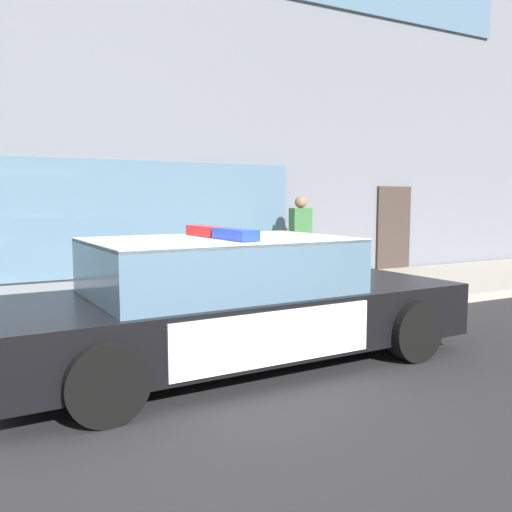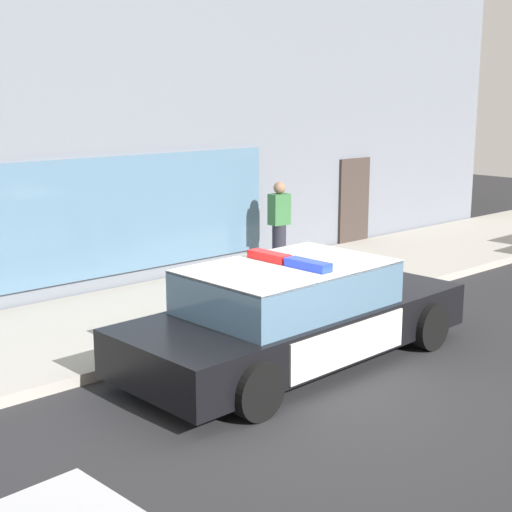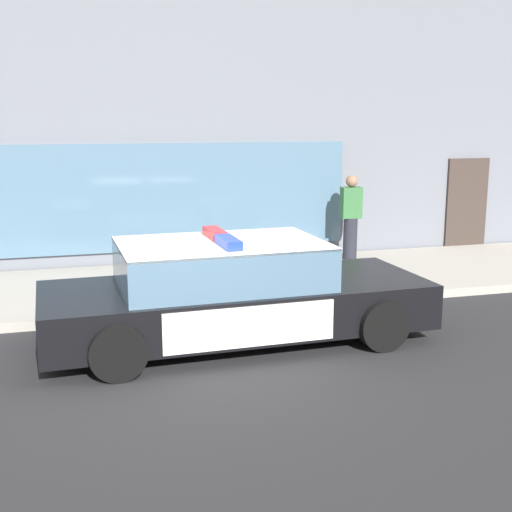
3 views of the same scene
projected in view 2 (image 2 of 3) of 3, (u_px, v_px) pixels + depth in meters
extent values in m
plane|color=#262628|center=(280.00, 397.00, 9.05)|extent=(48.00, 48.00, 0.00)
cube|color=#A39E93|center=(119.00, 324.00, 11.65)|extent=(48.00, 3.42, 0.15)
cube|color=#382D28|center=(354.00, 203.00, 17.60)|extent=(1.00, 0.08, 2.10)
cube|color=black|center=(298.00, 326.00, 10.15)|extent=(5.22, 2.11, 0.60)
cube|color=silver|center=(374.00, 292.00, 11.24)|extent=(1.82, 1.96, 0.05)
cube|color=silver|center=(194.00, 344.00, 8.89)|extent=(1.51, 1.95, 0.05)
cube|color=silver|center=(243.00, 312.00, 10.77)|extent=(2.17, 0.10, 0.51)
cube|color=silver|center=(350.00, 345.00, 9.39)|extent=(2.17, 0.10, 0.51)
cube|color=yellow|center=(242.00, 312.00, 10.79)|extent=(0.22, 0.02, 0.26)
cube|color=slate|center=(288.00, 288.00, 9.89)|extent=(2.74, 1.83, 0.60)
cube|color=silver|center=(288.00, 266.00, 9.83)|extent=(2.74, 1.83, 0.04)
cube|color=red|center=(269.00, 256.00, 10.06)|extent=(0.22, 0.67, 0.11)
cube|color=blue|center=(308.00, 265.00, 9.57)|extent=(0.22, 0.67, 0.11)
cylinder|color=black|center=(326.00, 300.00, 12.02)|extent=(0.69, 0.24, 0.68)
cylinder|color=black|center=(430.00, 326.00, 10.66)|extent=(0.69, 0.24, 0.68)
cylinder|color=black|center=(153.00, 349.00, 9.72)|extent=(0.69, 0.24, 0.68)
cylinder|color=black|center=(257.00, 391.00, 8.35)|extent=(0.69, 0.24, 0.68)
cylinder|color=silver|center=(289.00, 304.00, 12.27)|extent=(0.28, 0.28, 0.10)
cylinder|color=silver|center=(289.00, 288.00, 12.21)|extent=(0.19, 0.19, 0.45)
sphere|color=silver|center=(290.00, 271.00, 12.15)|extent=(0.22, 0.22, 0.22)
cylinder|color=#B21E19|center=(290.00, 266.00, 12.13)|extent=(0.06, 0.06, 0.05)
cylinder|color=#B21E19|center=(296.00, 289.00, 12.10)|extent=(0.09, 0.10, 0.09)
cylinder|color=#B21E19|center=(283.00, 285.00, 12.31)|extent=(0.09, 0.10, 0.09)
cylinder|color=#B21E19|center=(296.00, 288.00, 12.31)|extent=(0.10, 0.12, 0.12)
cylinder|color=#23232D|center=(279.00, 245.00, 15.13)|extent=(0.28, 0.28, 0.85)
cube|color=#336638|center=(279.00, 209.00, 14.98)|extent=(0.42, 0.29, 0.62)
sphere|color=#8C664C|center=(279.00, 188.00, 14.88)|extent=(0.24, 0.24, 0.24)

